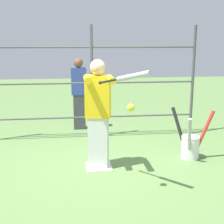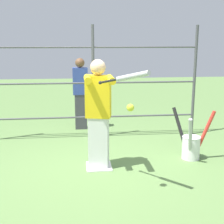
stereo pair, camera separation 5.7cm
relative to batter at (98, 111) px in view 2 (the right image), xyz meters
The scene contains 8 objects.
ground_plane 0.93m from the batter, 90.00° to the right, with size 24.00×24.00×0.00m, color #608447.
home_plate 0.92m from the batter, 90.00° to the right, with size 0.40×0.40×0.02m.
fence_backstop 1.63m from the batter, 90.00° to the right, with size 4.29×0.06×2.29m.
batter is the anchor object (origin of this frame).
baseball_bat_swinging 1.11m from the batter, 110.43° to the left, with size 0.58×0.73×0.25m.
softball_in_flight 1.00m from the batter, 110.82° to the left, with size 0.10×0.10×0.10m.
bat_bucket 1.74m from the batter, behind, with size 0.63×0.77×0.85m.
bystander_behind_fence 2.32m from the batter, 83.62° to the right, with size 0.33×0.21×1.61m.
Camera 2 is at (0.29, 4.68, 1.99)m, focal length 50.00 mm.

